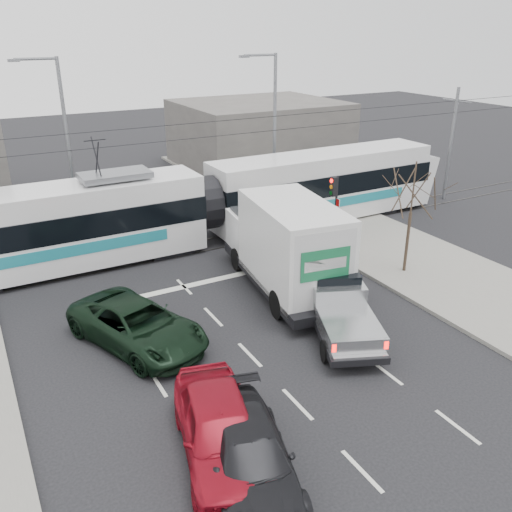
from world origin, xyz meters
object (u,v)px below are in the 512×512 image
bare_tree (413,193)px  red_car (220,429)px  green_car (137,325)px  dark_car (250,456)px  street_lamp_near (272,123)px  box_truck (286,246)px  silver_pickup (338,303)px  navy_pickup (310,264)px  tram (204,204)px  traffic_signal (334,196)px  street_lamp_far (63,135)px

bare_tree → red_car: bare_tree is taller
green_car → dark_car: bearing=-106.6°
street_lamp_near → box_truck: street_lamp_near is taller
silver_pickup → bare_tree: bearing=46.2°
silver_pickup → dark_car: 8.01m
navy_pickup → dark_car: 11.32m
bare_tree → tram: (-6.34, 7.94, -1.75)m
traffic_signal → box_truck: size_ratio=0.43×
red_car → navy_pickup: bearing=57.5°
bare_tree → dark_car: bare_tree is taller
silver_pickup → green_car: silver_pickup is taller
traffic_signal → street_lamp_near: 7.91m
tram → silver_pickup: 10.44m
silver_pickup → street_lamp_near: bearing=91.9°
street_lamp_near → navy_pickup: size_ratio=1.94×
traffic_signal → silver_pickup: traffic_signal is taller
street_lamp_near → dark_car: size_ratio=1.83×
traffic_signal → box_truck: bearing=-147.9°
silver_pickup → box_truck: 3.73m
tram → green_car: (-6.07, -7.94, -1.27)m
traffic_signal → green_car: 12.12m
box_truck → dark_car: box_truck is taller
tram → green_car: size_ratio=5.06×
street_lamp_far → dark_car: street_lamp_far is taller
silver_pickup → box_truck: (-0.02, 3.60, 0.97)m
bare_tree → street_lamp_near: size_ratio=0.56×
tram → green_car: 10.08m
navy_pickup → green_car: size_ratio=0.83×
street_lamp_far → dark_car: size_ratio=1.83×
tram → dark_car: size_ratio=5.75×
bare_tree → street_lamp_far: 17.97m
tram → dark_car: (-5.56, -15.29, -1.33)m
silver_pickup → dark_car: size_ratio=1.21×
tram → red_car: (-5.85, -14.24, -1.19)m
bare_tree → street_lamp_near: street_lamp_near is taller
street_lamp_far → navy_pickup: bearing=-59.2°
tram → navy_pickup: 7.16m
dark_car → green_car: bearing=108.3°
street_lamp_near → dark_car: 22.57m
traffic_signal → dark_car: 15.77m
tram → navy_pickup: bearing=-74.5°
street_lamp_far → dark_car: bearing=-90.3°
street_lamp_far → red_car: bearing=-91.2°
traffic_signal → dark_car: bearing=-133.5°
street_lamp_far → navy_pickup: 14.98m
bare_tree → street_lamp_far: (-11.79, 13.50, 1.32)m
tram → dark_car: tram is taller
traffic_signal → navy_pickup: 4.70m
silver_pickup → red_car: (-6.60, -3.88, -0.16)m
navy_pickup → red_car: (-7.78, -7.44, -0.09)m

